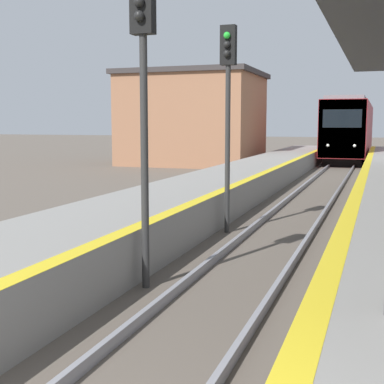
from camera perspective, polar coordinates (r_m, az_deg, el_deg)
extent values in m
cube|color=black|center=(42.30, 16.52, 3.90)|extent=(2.30, 18.30, 0.55)
cube|color=maroon|center=(42.23, 16.62, 6.60)|extent=(2.71, 20.33, 3.45)
cube|color=gold|center=(32.16, 15.69, 6.48)|extent=(2.65, 0.16, 3.38)
cube|color=black|center=(32.10, 15.72, 7.56)|extent=(2.17, 0.06, 1.03)
cube|color=slate|center=(42.26, 16.71, 9.10)|extent=(2.30, 19.32, 0.24)
sphere|color=white|center=(32.19, 14.30, 4.84)|extent=(0.18, 0.18, 0.18)
sphere|color=white|center=(32.09, 16.96, 4.74)|extent=(0.18, 0.18, 0.18)
cylinder|color=#2D2D2D|center=(8.40, -5.08, 2.92)|extent=(0.12, 0.12, 3.96)
cube|color=black|center=(8.57, -5.28, 19.37)|extent=(0.36, 0.20, 0.90)
sphere|color=black|center=(8.45, -5.67, 19.53)|extent=(0.16, 0.16, 0.16)
sphere|color=black|center=(8.41, -5.66, 18.19)|extent=(0.16, 0.16, 0.16)
cylinder|color=#2D2D2D|center=(12.74, 3.81, 4.45)|extent=(0.12, 0.12, 3.96)
cube|color=black|center=(12.85, 3.91, 15.35)|extent=(0.36, 0.20, 0.90)
sphere|color=green|center=(12.75, 3.75, 16.33)|extent=(0.16, 0.16, 0.16)
sphere|color=black|center=(12.72, 3.74, 15.43)|extent=(0.16, 0.16, 0.16)
sphere|color=black|center=(12.70, 3.73, 14.53)|extent=(0.16, 0.16, 0.16)
cube|color=#9E6B4C|center=(34.39, 0.14, 7.61)|extent=(8.00, 7.01, 5.53)
cube|color=#383333|center=(34.52, 0.15, 12.45)|extent=(8.40, 7.36, 0.30)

